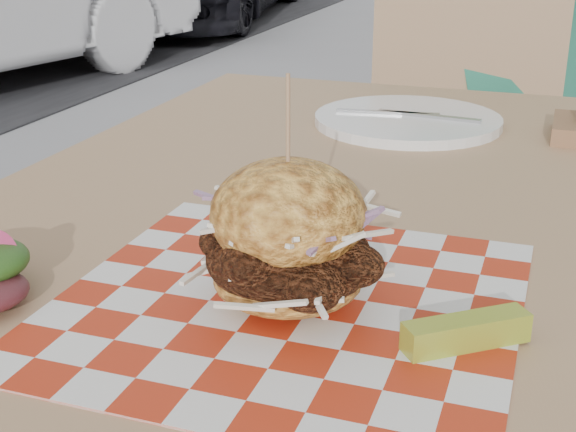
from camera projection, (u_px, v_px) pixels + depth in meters
name	position (u px, v px, depth m)	size (l,w,h in m)	color
patio_table	(346.00, 263.00, 0.90)	(0.80, 1.20, 0.75)	tan
patio_chair	(454.00, 148.00, 1.75)	(0.43, 0.44, 0.95)	tan
paper_liner	(288.00, 302.00, 0.64)	(0.36, 0.36, 0.00)	red
sandwich	(288.00, 242.00, 0.62)	(0.16, 0.16, 0.18)	#F0A943
pickle_spear	(466.00, 332.00, 0.57)	(0.10, 0.02, 0.02)	#9BA12E
place_setting	(408.00, 120.00, 1.16)	(0.27, 0.27, 0.02)	white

